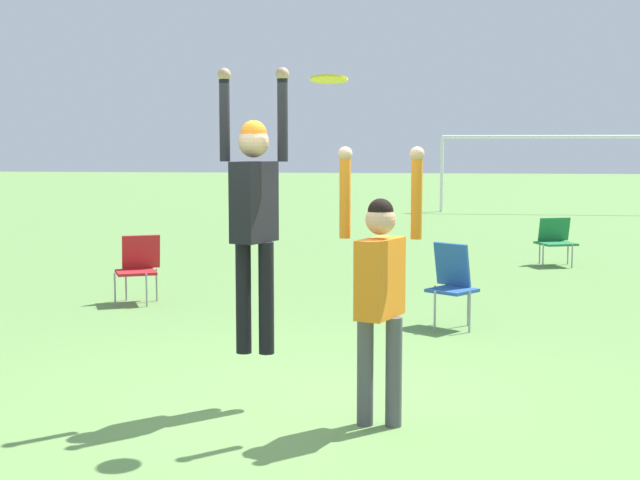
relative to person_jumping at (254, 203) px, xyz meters
The scene contains 8 objects.
ground_plane 1.63m from the person_jumping, ahead, with size 120.00×120.00×0.00m, color #608C47.
person_jumping is the anchor object (origin of this frame).
person_defending 1.19m from the person_jumping, 21.29° to the right, with size 0.61×0.50×2.02m.
frisbee 1.14m from the person_jumping, 27.57° to the right, with size 0.27×0.27×0.05m.
camping_chair_0 9.48m from the person_jumping, 68.52° to the left, with size 0.72×0.77×0.80m.
camping_chair_1 3.78m from the person_jumping, 64.08° to the left, with size 0.62×0.69×0.94m.
camping_chair_2 5.10m from the person_jumping, 119.00° to the left, with size 0.65×0.71×0.87m.
soccer_goal 21.69m from the person_jumping, 76.27° to the left, with size 7.10×0.10×2.35m.
Camera 1 is at (1.00, -6.65, 2.03)m, focal length 50.00 mm.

